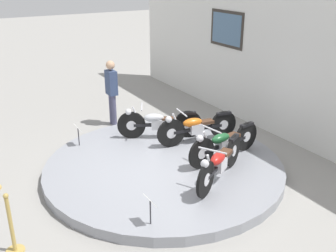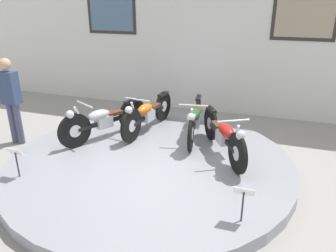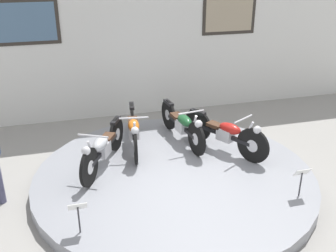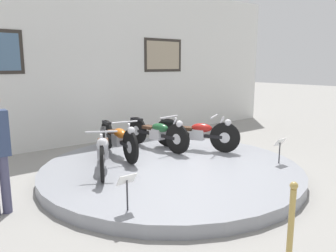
{
  "view_description": "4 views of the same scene",
  "coord_description": "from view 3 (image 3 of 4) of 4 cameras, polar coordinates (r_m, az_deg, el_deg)",
  "views": [
    {
      "loc": [
        6.39,
        -3.68,
        4.02
      ],
      "look_at": [
        -0.13,
        0.18,
        0.95
      ],
      "focal_mm": 42.0,
      "sensor_mm": 36.0,
      "label": 1
    },
    {
      "loc": [
        1.94,
        -4.8,
        2.87
      ],
      "look_at": [
        0.26,
        0.22,
        0.76
      ],
      "focal_mm": 35.0,
      "sensor_mm": 36.0,
      "label": 2
    },
    {
      "loc": [
        -1.72,
        -5.87,
        3.8
      ],
      "look_at": [
        -0.03,
        0.33,
        0.96
      ],
      "focal_mm": 42.0,
      "sensor_mm": 36.0,
      "label": 3
    },
    {
      "loc": [
        -3.83,
        -4.83,
        2.12
      ],
      "look_at": [
        0.25,
        0.42,
        0.88
      ],
      "focal_mm": 35.0,
      "sensor_mm": 36.0,
      "label": 4
    }
  ],
  "objects": [
    {
      "name": "motorcycle_red",
      "position": [
        7.72,
        8.34,
        -0.93
      ],
      "size": [
        1.06,
        1.78,
        0.81
      ],
      "color": "black",
      "rests_on": "display_platform"
    },
    {
      "name": "info_placard_front_left",
      "position": [
        5.63,
        -12.93,
        -11.88
      ],
      "size": [
        0.26,
        0.11,
        0.51
      ],
      "color": "#333338",
      "rests_on": "display_platform"
    },
    {
      "name": "motorcycle_silver",
      "position": [
        7.17,
        -9.44,
        -3.04
      ],
      "size": [
        0.99,
        1.81,
        0.81
      ],
      "color": "black",
      "rests_on": "display_platform"
    },
    {
      "name": "info_placard_front_centre",
      "position": [
        6.61,
        18.84,
        -6.87
      ],
      "size": [
        0.26,
        0.11,
        0.51
      ],
      "color": "#333338",
      "rests_on": "display_platform"
    },
    {
      "name": "motorcycle_green",
      "position": [
        8.04,
        2.11,
        0.31
      ],
      "size": [
        0.54,
        2.0,
        0.81
      ],
      "color": "black",
      "rests_on": "display_platform"
    },
    {
      "name": "motorcycle_orange",
      "position": [
        7.82,
        -5.01,
        -0.45
      ],
      "size": [
        0.54,
        2.01,
        0.81
      ],
      "color": "black",
      "rests_on": "display_platform"
    },
    {
      "name": "display_platform",
      "position": [
        7.14,
        0.91,
        -7.37
      ],
      "size": [
        4.98,
        4.98,
        0.2
      ],
      "primitive_type": "cylinder",
      "color": "gray",
      "rests_on": "ground_plane"
    },
    {
      "name": "ground_plane",
      "position": [
        7.2,
        0.9,
        -8.06
      ],
      "size": [
        60.0,
        60.0,
        0.0
      ],
      "primitive_type": "plane",
      "color": "gray"
    },
    {
      "name": "back_wall",
      "position": [
        9.69,
        -5.0,
        14.19
      ],
      "size": [
        14.0,
        0.22,
        4.39
      ],
      "color": "silver",
      "rests_on": "ground_plane"
    }
  ]
}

